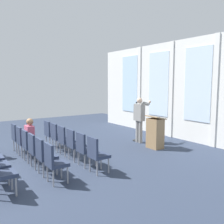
% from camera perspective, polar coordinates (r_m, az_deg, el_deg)
% --- Properties ---
extents(ground_plane, '(17.80, 17.80, 0.00)m').
position_cam_1_polar(ground_plane, '(7.26, -24.53, -12.23)').
color(ground_plane, '#2D384C').
extents(rear_partition, '(10.09, 0.14, 3.99)m').
position_cam_1_polar(rear_partition, '(10.45, 15.00, 5.05)').
color(rear_partition, silver).
rests_on(rear_partition, ground).
extents(speaker, '(0.51, 0.69, 1.73)m').
position_cam_1_polar(speaker, '(9.46, 6.37, -1.06)').
color(speaker, gray).
rests_on(speaker, ground).
extents(mic_stand, '(0.28, 0.28, 1.55)m').
position_cam_1_polar(mic_stand, '(9.84, 5.64, -4.71)').
color(mic_stand, black).
rests_on(mic_stand, ground).
extents(lectern, '(0.60, 0.48, 1.16)m').
position_cam_1_polar(lectern, '(8.80, 9.94, -4.71)').
color(lectern, '#93724C').
rests_on(lectern, ground).
extents(chair_r0_c0, '(0.46, 0.44, 0.94)m').
position_cam_1_polar(chair_r0_c0, '(9.13, -14.09, -4.52)').
color(chair_r0_c0, '#99999E').
rests_on(chair_r0_c0, ground).
extents(chair_r0_c1, '(0.46, 0.44, 0.94)m').
position_cam_1_polar(chair_r0_c1, '(8.54, -12.56, -5.24)').
color(chair_r0_c1, '#99999E').
rests_on(chair_r0_c1, ground).
extents(chair_r0_c2, '(0.46, 0.44, 0.94)m').
position_cam_1_polar(chair_r0_c2, '(7.97, -10.81, -6.07)').
color(chair_r0_c2, '#99999E').
rests_on(chair_r0_c2, ground).
extents(chair_r0_c3, '(0.46, 0.44, 0.94)m').
position_cam_1_polar(chair_r0_c3, '(7.40, -8.78, -7.01)').
color(chair_r0_c3, '#99999E').
rests_on(chair_r0_c3, ground).
extents(chair_r0_c4, '(0.46, 0.44, 0.94)m').
position_cam_1_polar(chair_r0_c4, '(6.85, -6.41, -8.10)').
color(chair_r0_c4, '#99999E').
rests_on(chair_r0_c4, ground).
extents(chair_r0_c5, '(0.46, 0.44, 0.94)m').
position_cam_1_polar(chair_r0_c5, '(6.32, -3.62, -9.35)').
color(chair_r0_c5, '#99999E').
rests_on(chair_r0_c5, ground).
extents(chair_r1_c0, '(0.46, 0.44, 0.94)m').
position_cam_1_polar(chair_r1_c0, '(8.80, -20.98, -5.18)').
color(chair_r1_c0, '#99999E').
rests_on(chair_r1_c0, ground).
extents(chair_r1_c1, '(0.46, 0.44, 0.94)m').
position_cam_1_polar(chair_r1_c1, '(8.20, -19.91, -5.99)').
color(chair_r1_c1, '#99999E').
rests_on(chair_r1_c1, ground).
extents(chair_r1_c2, '(0.46, 0.44, 0.94)m').
position_cam_1_polar(chair_r1_c2, '(7.60, -18.65, -6.94)').
color(chair_r1_c2, '#99999E').
rests_on(chair_r1_c2, ground).
extents(audience_r1_c2, '(0.36, 0.39, 1.27)m').
position_cam_1_polar(audience_r1_c2, '(7.58, -18.09, -5.59)').
color(audience_r1_c2, '#2D2D33').
rests_on(audience_r1_c2, ground).
extents(chair_r1_c3, '(0.46, 0.44, 0.94)m').
position_cam_1_polar(chair_r1_c3, '(7.00, -17.18, -8.04)').
color(chair_r1_c3, '#99999E').
rests_on(chair_r1_c3, ground).
extents(chair_r1_c4, '(0.46, 0.44, 0.94)m').
position_cam_1_polar(chair_r1_c4, '(6.41, -15.42, -9.33)').
color(chair_r1_c4, '#99999E').
rests_on(chair_r1_c4, ground).
extents(chair_r1_c5, '(0.46, 0.44, 0.94)m').
position_cam_1_polar(chair_r1_c5, '(5.84, -13.30, -10.87)').
color(chair_r1_c5, '#99999E').
rests_on(chair_r1_c5, ground).
extents(chair_r2_c5, '(0.46, 0.44, 0.94)m').
position_cam_1_polar(chair_r2_c5, '(5.55, -24.42, -12.23)').
color(chair_r2_c5, '#99999E').
rests_on(chair_r2_c5, ground).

